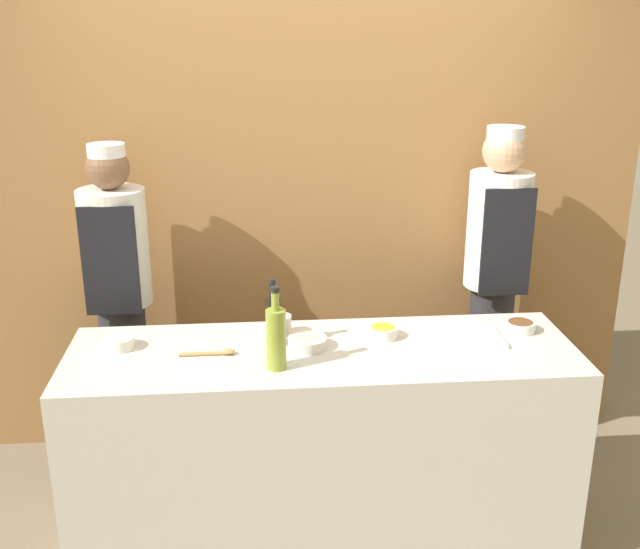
# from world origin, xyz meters

# --- Properties ---
(ground_plane) EXTENTS (14.00, 14.00, 0.00)m
(ground_plane) POSITION_xyz_m (0.00, 0.00, 0.00)
(ground_plane) COLOR #756651
(cabinet_wall) EXTENTS (3.42, 0.18, 2.40)m
(cabinet_wall) POSITION_xyz_m (0.00, 1.01, 1.20)
(cabinet_wall) COLOR olive
(cabinet_wall) RESTS_ON ground_plane
(counter) EXTENTS (2.07, 0.64, 0.92)m
(counter) POSITION_xyz_m (0.00, 0.00, 0.46)
(counter) COLOR beige
(counter) RESTS_ON ground_plane
(sauce_bowl_yellow) EXTENTS (0.12, 0.12, 0.05)m
(sauce_bowl_yellow) POSITION_xyz_m (0.26, 0.10, 0.94)
(sauce_bowl_yellow) COLOR silver
(sauce_bowl_yellow) RESTS_ON counter
(sauce_bowl_red) EXTENTS (0.12, 0.12, 0.05)m
(sauce_bowl_red) POSITION_xyz_m (-0.82, 0.09, 0.94)
(sauce_bowl_red) COLOR silver
(sauce_bowl_red) RESTS_ON counter
(sauce_bowl_purple) EXTENTS (0.16, 0.16, 0.05)m
(sauce_bowl_purple) POSITION_xyz_m (-0.06, 0.03, 0.94)
(sauce_bowl_purple) COLOR silver
(sauce_bowl_purple) RESTS_ON counter
(sauce_bowl_brown) EXTENTS (0.13, 0.13, 0.04)m
(sauce_bowl_brown) POSITION_xyz_m (0.86, 0.12, 0.94)
(sauce_bowl_brown) COLOR silver
(sauce_bowl_brown) RESTS_ON counter
(cutting_board) EXTENTS (0.33, 0.23, 0.02)m
(cutting_board) POSITION_xyz_m (0.59, 0.05, 0.93)
(cutting_board) COLOR white
(cutting_board) RESTS_ON counter
(bottle_oil) EXTENTS (0.08, 0.08, 0.33)m
(bottle_oil) POSITION_xyz_m (-0.19, -0.15, 1.05)
(bottle_oil) COLOR olive
(bottle_oil) RESTS_ON counter
(bottle_soy) EXTENTS (0.06, 0.06, 0.29)m
(bottle_soy) POSITION_xyz_m (-0.20, 0.07, 1.03)
(bottle_soy) COLOR black
(bottle_soy) RESTS_ON counter
(cup_cream) EXTENTS (0.09, 0.09, 0.09)m
(cup_cream) POSITION_xyz_m (-0.16, 0.17, 0.96)
(cup_cream) COLOR silver
(cup_cream) RESTS_ON counter
(wooden_spoon) EXTENTS (0.22, 0.04, 0.02)m
(wooden_spoon) POSITION_xyz_m (-0.44, -0.01, 0.93)
(wooden_spoon) COLOR #B2844C
(wooden_spoon) RESTS_ON counter
(chef_left) EXTENTS (0.31, 0.31, 1.66)m
(chef_left) POSITION_xyz_m (-0.92, 0.66, 0.91)
(chef_left) COLOR #28282D
(chef_left) RESTS_ON ground_plane
(chef_right) EXTENTS (0.30, 0.30, 1.71)m
(chef_right) POSITION_xyz_m (0.92, 0.66, 0.95)
(chef_right) COLOR #28282D
(chef_right) RESTS_ON ground_plane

